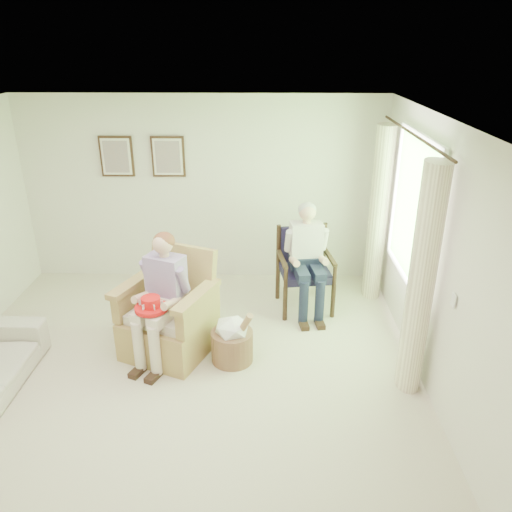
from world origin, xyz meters
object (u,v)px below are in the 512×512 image
Objects in this scene: wood_armchair at (305,265)px; person_dark at (307,252)px; hatbox at (232,339)px; wicker_armchair at (169,321)px; red_hat at (151,305)px; person_wicker at (164,290)px.

person_dark is at bearing -98.10° from wood_armchair.
wood_armchair is 1.57m from hatbox.
wicker_armchair reaches higher than wood_armchair.
wood_armchair is 3.01× the size of red_hat.
wicker_armchair is 0.51m from red_hat.
hatbox is (0.71, -0.06, -0.57)m from person_wicker.
person_dark reaches higher than red_hat.
person_dark reaches higher than hatbox.
wood_armchair is (1.58, 1.08, 0.20)m from wicker_armchair.
person_wicker reaches higher than hatbox.
wicker_armchair is 0.82× the size of person_wicker.
person_wicker is at bearing 61.22° from red_hat.
red_hat is (-0.10, -0.33, 0.38)m from wicker_armchair.
person_dark is at bearing 36.48° from red_hat.
person_dark is at bearing 56.41° from person_wicker.
red_hat is at bearing -171.22° from hatbox.
hatbox is at bearing -135.84° from person_dark.
person_wicker is 1.00× the size of person_dark.
red_hat is (-0.10, -0.18, -0.09)m from person_wicker.
person_dark is 1.52m from hatbox.
wood_armchair is 0.73× the size of person_wicker.
wood_armchair is at bearing 81.90° from person_dark.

